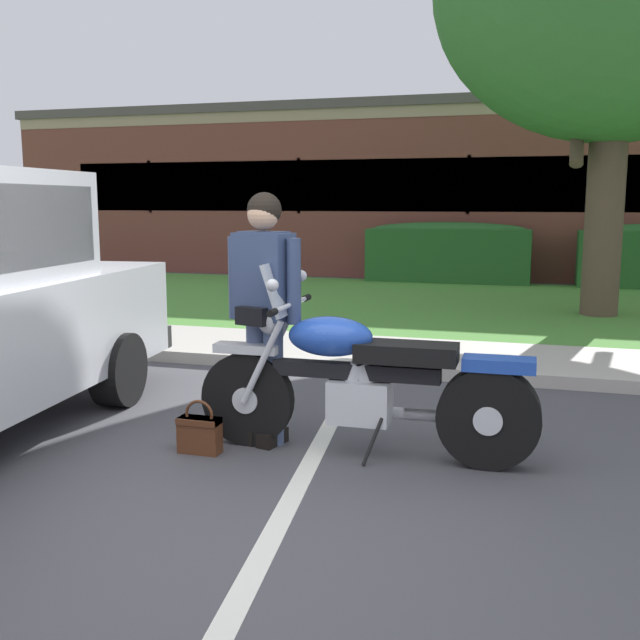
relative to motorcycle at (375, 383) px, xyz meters
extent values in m
plane|color=#424247|center=(-0.43, -1.13, -0.49)|extent=(140.00, 140.00, 0.00)
cube|color=#ADA89E|center=(-0.43, 2.24, -0.43)|extent=(60.00, 0.20, 0.12)
cube|color=#ADA89E|center=(-0.43, 3.09, -0.45)|extent=(60.00, 1.50, 0.08)
cube|color=#478433|center=(-0.43, 7.05, -0.46)|extent=(60.00, 6.41, 0.06)
cube|color=silver|center=(-0.28, -0.93, -0.49)|extent=(0.65, 4.38, 0.01)
cylinder|color=black|center=(-0.88, -0.02, -0.17)|extent=(0.64, 0.11, 0.64)
cylinder|color=silver|center=(-0.88, -0.02, -0.17)|extent=(0.18, 0.12, 0.18)
cylinder|color=black|center=(0.72, 0.01, -0.17)|extent=(0.64, 0.19, 0.64)
cylinder|color=silver|center=(0.72, 0.01, -0.17)|extent=(0.18, 0.20, 0.18)
cube|color=silver|center=(-0.88, -0.02, 0.18)|extent=(0.44, 0.15, 0.06)
cube|color=blue|center=(0.77, 0.01, 0.17)|extent=(0.44, 0.21, 0.08)
cylinder|color=silver|center=(-0.74, -0.10, 0.11)|extent=(0.31, 0.05, 0.58)
cylinder|color=silver|center=(-0.75, 0.06, 0.11)|extent=(0.31, 0.05, 0.58)
sphere|color=silver|center=(-0.71, -0.02, 0.37)|extent=(0.17, 0.17, 0.17)
cylinder|color=silver|center=(-0.57, -0.01, 0.49)|extent=(0.04, 0.72, 0.03)
cylinder|color=black|center=(-0.56, -0.37, 0.49)|extent=(0.05, 0.10, 0.04)
cylinder|color=black|center=(-0.57, 0.35, 0.49)|extent=(0.05, 0.10, 0.04)
sphere|color=silver|center=(-0.58, -0.31, 0.65)|extent=(0.08, 0.08, 0.08)
sphere|color=silver|center=(-0.59, 0.29, 0.65)|extent=(0.08, 0.08, 0.08)
cube|color=#B2BCC6|center=(-0.65, -0.01, 0.59)|extent=(0.15, 0.36, 0.35)
cube|color=black|center=(-0.13, -0.01, 0.07)|extent=(1.10, 0.12, 0.10)
ellipsoid|color=blue|center=(-0.30, -0.01, 0.29)|extent=(0.57, 0.33, 0.26)
cube|color=black|center=(0.20, 0.00, 0.21)|extent=(0.64, 0.29, 0.12)
cube|color=silver|center=(-0.10, -0.01, -0.13)|extent=(0.40, 0.25, 0.28)
cylinder|color=silver|center=(-0.13, -0.01, 0.03)|extent=(0.18, 0.12, 0.21)
cylinder|color=silver|center=(-0.07, 0.00, 0.03)|extent=(0.18, 0.12, 0.21)
cylinder|color=silver|center=(0.27, 0.14, -0.23)|extent=(0.60, 0.09, 0.08)
cylinder|color=silver|center=(0.47, 0.14, -0.23)|extent=(0.60, 0.09, 0.08)
cylinder|color=black|center=(0.02, -0.16, -0.34)|extent=(0.12, 0.12, 0.30)
cube|color=black|center=(-0.72, 0.02, -0.44)|extent=(0.17, 0.26, 0.10)
cube|color=black|center=(-0.85, 0.05, -0.44)|extent=(0.17, 0.26, 0.10)
cylinder|color=#47567A|center=(-0.71, 0.04, -0.06)|extent=(0.14, 0.14, 0.86)
cylinder|color=#47567A|center=(-0.85, 0.07, -0.06)|extent=(0.14, 0.14, 0.86)
cube|color=navy|center=(-0.78, 0.06, 0.66)|extent=(0.42, 0.31, 0.58)
cube|color=navy|center=(-0.78, 0.06, 0.93)|extent=(0.34, 0.27, 0.06)
sphere|color=tan|center=(-0.78, 0.06, 1.07)|extent=(0.21, 0.21, 0.21)
sphere|color=black|center=(-0.78, 0.07, 1.10)|extent=(0.23, 0.23, 0.23)
cube|color=black|center=(-0.81, -0.07, 0.41)|extent=(0.24, 0.15, 0.12)
cylinder|color=navy|center=(-0.55, 0.00, 0.64)|extent=(0.09, 0.09, 0.56)
cylinder|color=navy|center=(-1.01, 0.12, 0.64)|extent=(0.09, 0.09, 0.56)
cube|color=#562D19|center=(-1.12, -0.27, -0.37)|extent=(0.28, 0.12, 0.24)
cube|color=#562D19|center=(-1.12, -0.28, -0.27)|extent=(0.28, 0.13, 0.04)
torus|color=#562D19|center=(-1.12, -0.27, -0.23)|extent=(0.20, 0.02, 0.20)
cube|color=black|center=(-3.23, 1.43, -0.09)|extent=(1.90, 0.29, 0.20)
cylinder|color=black|center=(-2.25, 0.59, -0.19)|extent=(0.30, 0.62, 0.60)
cylinder|color=#4C3D2D|center=(1.81, 6.47, 0.85)|extent=(0.51, 0.51, 2.67)
cylinder|color=#4C3D2D|center=(1.39, 6.47, 2.22)|extent=(0.18, 0.98, 1.24)
cube|color=#235623|center=(-0.78, 10.30, 0.06)|extent=(3.20, 0.90, 1.10)
ellipsoid|color=#235623|center=(-0.78, 10.30, 0.61)|extent=(3.04, 0.84, 0.28)
cube|color=brown|center=(-0.49, 16.07, 1.31)|extent=(21.51, 10.14, 3.60)
cube|color=#998466|center=(-0.49, 11.04, 2.99)|extent=(21.51, 0.10, 0.24)
cube|color=#4C4742|center=(-0.49, 16.07, 3.21)|extent=(21.73, 10.24, 0.20)
cube|color=#1E282D|center=(-0.49, 11.03, 1.49)|extent=(18.28, 0.06, 1.10)
cube|color=brown|center=(-7.80, 11.02, 1.49)|extent=(0.08, 0.04, 1.20)
cube|color=brown|center=(-4.14, 11.02, 1.49)|extent=(0.08, 0.04, 1.20)
cube|color=brown|center=(-0.49, 11.02, 1.49)|extent=(0.08, 0.04, 1.20)
camera|label=1|loc=(0.98, -4.53, 1.16)|focal=41.35mm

